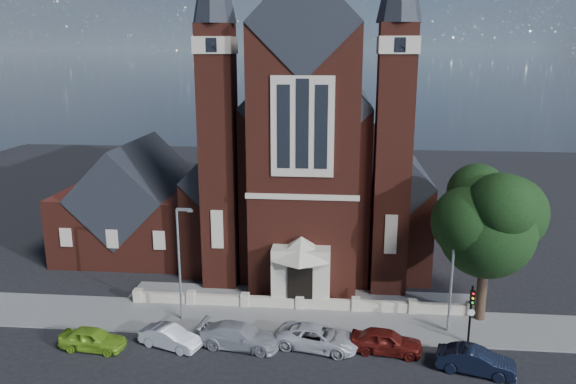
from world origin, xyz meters
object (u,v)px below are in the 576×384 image
at_px(car_white_suv, 318,337).
at_px(street_lamp_left, 180,258).
at_px(car_silver_b, 240,336).
at_px(car_silver_a, 170,337).
at_px(car_dark_red, 386,341).
at_px(car_navy, 476,361).
at_px(traffic_signal, 471,308).
at_px(car_lime_van, 93,339).
at_px(street_tree, 490,225).
at_px(church, 312,156).
at_px(parish_hall, 137,207).
at_px(street_lamp_right, 454,267).

bearing_deg(car_white_suv, street_lamp_left, 85.63).
bearing_deg(car_silver_b, car_silver_a, 104.63).
height_order(car_dark_red, car_navy, car_dark_red).
relative_size(traffic_signal, car_silver_b, 0.77).
bearing_deg(car_navy, car_white_suv, 92.85).
xyz_separation_m(car_lime_van, car_silver_a, (4.73, 0.71, -0.04)).
xyz_separation_m(car_silver_b, car_dark_red, (9.13, 0.15, 0.00)).
bearing_deg(car_silver_b, street_tree, -64.42).
relative_size(street_tree, traffic_signal, 2.67).
height_order(church, street_tree, church).
bearing_deg(church, parish_hall, -162.84).
bearing_deg(traffic_signal, car_lime_van, -173.46).
relative_size(church, street_tree, 3.26).
bearing_deg(car_silver_b, street_lamp_left, 64.20).
relative_size(church, car_silver_a, 8.66).
height_order(street_lamp_left, car_lime_van, street_lamp_left).
bearing_deg(traffic_signal, car_white_suv, -172.63).
height_order(parish_hall, street_lamp_right, parish_hall).
xyz_separation_m(street_lamp_left, car_lime_van, (-4.56, -4.26, -3.90)).
bearing_deg(car_silver_b, street_lamp_right, -68.20).
bearing_deg(street_tree, car_dark_red, -145.80).
distance_m(car_silver_a, car_white_suv, 9.29).
height_order(street_tree, car_navy, street_tree).
bearing_deg(car_lime_van, church, -23.03).
distance_m(street_lamp_right, car_navy, 6.14).
xyz_separation_m(church, street_lamp_left, (-7.91, -18.94, -3.59)).
relative_size(car_lime_van, car_dark_red, 0.94).
height_order(parish_hall, car_navy, parish_hall).
bearing_deg(parish_hall, street_lamp_left, -59.98).
relative_size(street_lamp_right, car_lime_van, 1.96).
xyz_separation_m(traffic_signal, car_dark_red, (-5.27, -1.38, -1.83)).
distance_m(car_silver_b, car_navy, 14.20).
bearing_deg(parish_hall, church, 17.16).
xyz_separation_m(parish_hall, street_tree, (28.60, -12.29, 2.95)).
distance_m(car_lime_van, car_silver_a, 4.78).
bearing_deg(car_lime_van, street_tree, -71.39).
height_order(street_lamp_left, car_silver_b, street_lamp_left).
distance_m(parish_hall, street_lamp_right, 29.62).
bearing_deg(car_dark_red, car_lime_van, 102.52).
distance_m(car_silver_a, car_silver_b, 4.36).
bearing_deg(parish_hall, street_tree, -23.26).
height_order(street_lamp_right, car_silver_b, street_lamp_right).
bearing_deg(street_tree, car_silver_a, -165.49).
xyz_separation_m(church, street_tree, (12.60, -17.23, -1.23)).
relative_size(car_silver_a, car_white_suv, 0.78).
distance_m(car_lime_van, car_dark_red, 18.25).
relative_size(street_lamp_right, traffic_signal, 2.02).
xyz_separation_m(street_lamp_right, car_navy, (0.62, -4.73, -3.87)).
bearing_deg(street_lamp_left, parish_hall, 120.02).
distance_m(church, street_lamp_left, 20.84).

